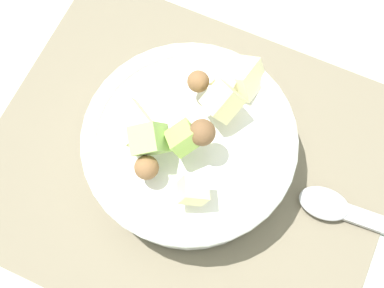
% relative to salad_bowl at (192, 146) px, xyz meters
% --- Properties ---
extents(ground_plane, '(2.40, 2.40, 0.00)m').
position_rel_salad_bowl_xyz_m(ground_plane, '(0.00, 0.01, -0.05)').
color(ground_plane, silver).
extents(placemat, '(0.45, 0.37, 0.01)m').
position_rel_salad_bowl_xyz_m(placemat, '(0.00, 0.01, -0.04)').
color(placemat, '#756B56').
rests_on(placemat, ground_plane).
extents(salad_bowl, '(0.22, 0.22, 0.12)m').
position_rel_salad_bowl_xyz_m(salad_bowl, '(0.00, 0.00, 0.00)').
color(salad_bowl, white).
rests_on(salad_bowl, placemat).
extents(serving_spoon, '(0.24, 0.04, 0.01)m').
position_rel_salad_bowl_xyz_m(serving_spoon, '(-0.21, -0.01, -0.04)').
color(serving_spoon, '#B7B7BC').
rests_on(serving_spoon, placemat).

